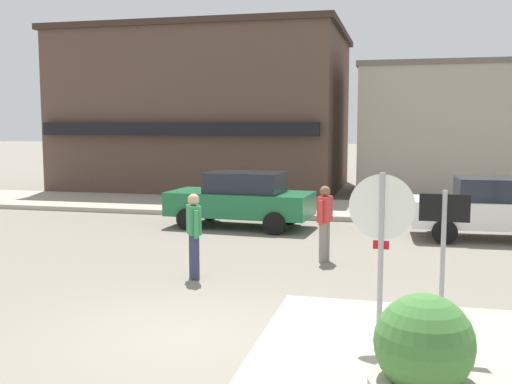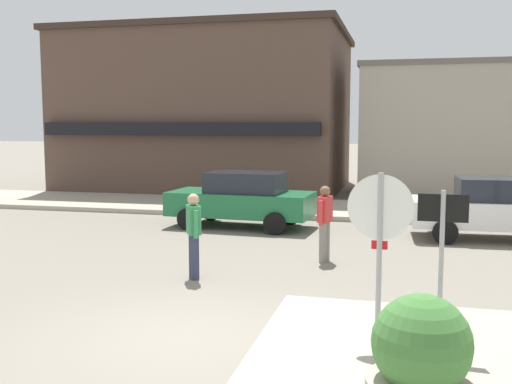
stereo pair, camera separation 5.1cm
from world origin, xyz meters
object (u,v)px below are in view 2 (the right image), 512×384
object	(u,v)px
parked_car_second	(495,208)
one_way_sign	(441,252)
stop_sign	(380,235)
parked_car_nearest	(242,199)
pedestrian_crossing_far	(194,233)
pedestrian_crossing_near	(325,221)
planter	(421,359)

from	to	relation	value
parked_car_second	one_way_sign	bearing A→B (deg)	-102.26
stop_sign	one_way_sign	xyz separation A→B (m)	(0.75, 0.02, -0.19)
one_way_sign	parked_car_second	distance (m)	8.49
parked_car_nearest	stop_sign	bearing A→B (deg)	-64.45
parked_car_nearest	pedestrian_crossing_far	distance (m)	5.68
parked_car_nearest	parked_car_second	xyz separation A→B (m)	(6.64, -0.25, 0.00)
pedestrian_crossing_near	pedestrian_crossing_far	size ratio (longest dim) A/B	1.00
stop_sign	planter	size ratio (longest dim) A/B	1.88
parked_car_nearest	parked_car_second	distance (m)	6.64
planter	one_way_sign	bearing A→B (deg)	80.47
planter	parked_car_nearest	world-z (taller)	parked_car_nearest
pedestrian_crossing_far	parked_car_nearest	bearing A→B (deg)	95.90
parked_car_second	pedestrian_crossing_far	distance (m)	8.11
stop_sign	planter	bearing A→B (deg)	-72.69
planter	parked_car_second	xyz separation A→B (m)	(2.06, 9.85, 0.25)
parked_car_nearest	pedestrian_crossing_near	bearing A→B (deg)	-52.76
planter	parked_car_second	size ratio (longest dim) A/B	0.30
planter	pedestrian_crossing_far	bearing A→B (deg)	131.81
one_way_sign	pedestrian_crossing_near	world-z (taller)	one_way_sign
parked_car_nearest	pedestrian_crossing_near	distance (m)	4.61
planter	parked_car_nearest	bearing A→B (deg)	114.35
parked_car_second	planter	bearing A→B (deg)	-101.83
parked_car_nearest	pedestrian_crossing_far	size ratio (longest dim) A/B	2.55
one_way_sign	parked_car_second	size ratio (longest dim) A/B	0.52
pedestrian_crossing_far	one_way_sign	bearing A→B (deg)	-34.22
planter	pedestrian_crossing_near	xyz separation A→B (m)	(-1.78, 6.44, 0.31)
stop_sign	one_way_sign	size ratio (longest dim) A/B	1.10
parked_car_second	pedestrian_crossing_near	bearing A→B (deg)	-138.41
stop_sign	pedestrian_crossing_far	world-z (taller)	stop_sign
one_way_sign	parked_car_nearest	bearing A→B (deg)	119.53
parked_car_second	pedestrian_crossing_near	size ratio (longest dim) A/B	2.53
planter	pedestrian_crossing_near	distance (m)	6.69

